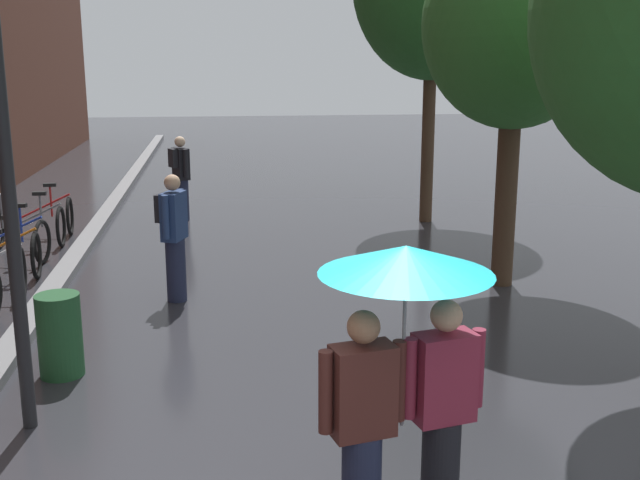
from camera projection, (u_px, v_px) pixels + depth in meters
kerb_strip at (92, 233)px, 13.92m from camera, size 0.30×36.00×0.12m
street_tree_1 at (515, 26)px, 10.14m from camera, size 2.48×2.48×4.97m
parked_bicycle_5 at (9, 240)px, 11.96m from camera, size 1.16×0.84×0.96m
parked_bicycle_6 at (30, 226)px, 12.98m from camera, size 1.09×0.72×0.96m
parked_bicycle_7 at (40, 216)px, 13.85m from camera, size 1.12×0.77×0.96m
couple_under_umbrella at (404, 348)px, 4.87m from camera, size 1.14×1.11×2.01m
street_lamp_post at (6, 161)px, 6.17m from camera, size 0.24×0.24×3.95m
litter_bin at (60, 335)px, 7.70m from camera, size 0.44×0.44×0.85m
pedestrian_walking_midground at (174, 235)px, 10.00m from camera, size 0.42×0.56×1.69m
pedestrian_walking_far at (181, 176)px, 15.10m from camera, size 0.43×0.54×1.66m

